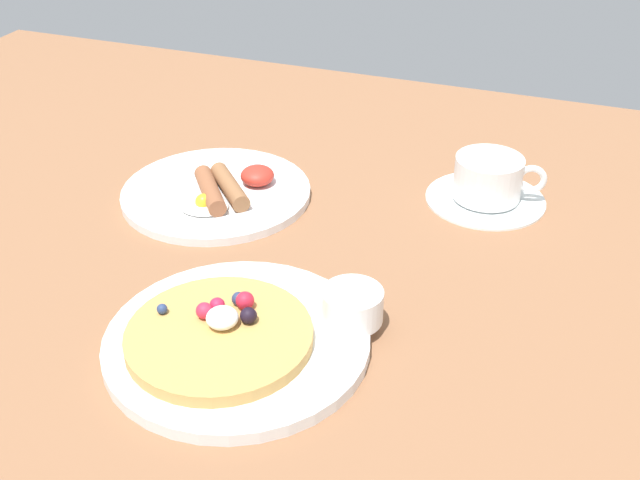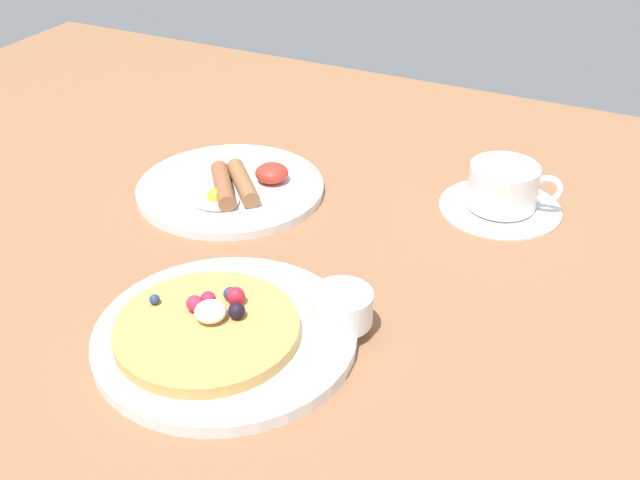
% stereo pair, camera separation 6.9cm
% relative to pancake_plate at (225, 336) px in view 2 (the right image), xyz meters
% --- Properties ---
extents(ground_plane, '(1.66, 1.21, 0.03)m').
position_rel_pancake_plate_xyz_m(ground_plane, '(-0.01, 0.13, -0.02)').
color(ground_plane, brown).
extents(pancake_plate, '(0.25, 0.25, 0.01)m').
position_rel_pancake_plate_xyz_m(pancake_plate, '(0.00, 0.00, 0.00)').
color(pancake_plate, white).
rests_on(pancake_plate, ground_plane).
extents(pancake_with_berries, '(0.18, 0.18, 0.03)m').
position_rel_pancake_plate_xyz_m(pancake_with_berries, '(-0.01, -0.01, 0.01)').
color(pancake_with_berries, tan).
rests_on(pancake_with_berries, pancake_plate).
extents(syrup_ramekin, '(0.06, 0.06, 0.03)m').
position_rel_pancake_plate_xyz_m(syrup_ramekin, '(0.09, 0.06, 0.02)').
color(syrup_ramekin, white).
rests_on(syrup_ramekin, pancake_plate).
extents(breakfast_plate, '(0.24, 0.24, 0.01)m').
position_rel_pancake_plate_xyz_m(breakfast_plate, '(-0.15, 0.26, -0.00)').
color(breakfast_plate, white).
rests_on(breakfast_plate, ground_plane).
extents(fried_breakfast, '(0.10, 0.13, 0.03)m').
position_rel_pancake_plate_xyz_m(fried_breakfast, '(-0.13, 0.25, 0.01)').
color(fried_breakfast, brown).
rests_on(fried_breakfast, breakfast_plate).
extents(coffee_saucer, '(0.15, 0.15, 0.01)m').
position_rel_pancake_plate_xyz_m(coffee_saucer, '(0.17, 0.36, -0.00)').
color(coffee_saucer, white).
rests_on(coffee_saucer, ground_plane).
extents(coffee_cup, '(0.11, 0.08, 0.05)m').
position_rel_pancake_plate_xyz_m(coffee_cup, '(0.17, 0.37, 0.03)').
color(coffee_cup, white).
rests_on(coffee_cup, coffee_saucer).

